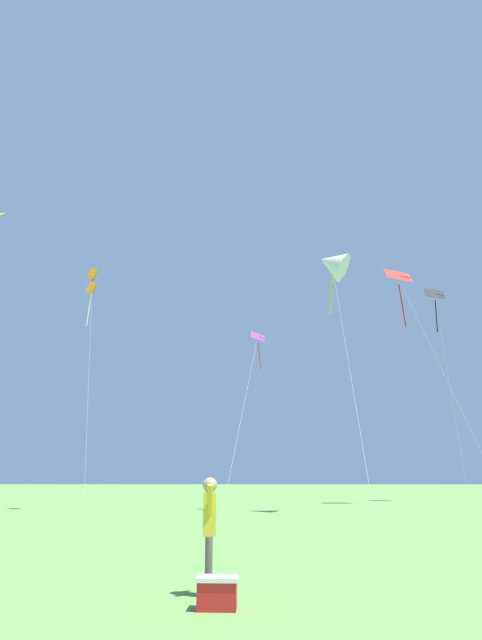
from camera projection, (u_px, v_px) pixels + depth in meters
kite_black_large at (436, 305)px, 48.19m from camera, size 1.99×4.74×18.78m
kite_white_distant at (332, 264)px, 32.95m from camera, size 2.66×12.71×15.78m
kite_purple_streamer at (257, 348)px, 33.93m from camera, size 2.00×9.58×11.10m
kite_red_high at (401, 289)px, 43.49m from camera, size 3.93×9.39×18.71m
kite_orange_box at (92, 283)px, 35.42m from camera, size 2.83×5.72×15.33m
person_near_tree at (209, 523)px, 8.81m from camera, size 0.25×0.59×1.83m
picnic_cooler at (217, 593)px, 7.70m from camera, size 0.60×0.40×0.44m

